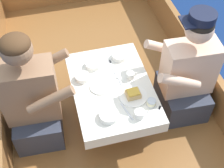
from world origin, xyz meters
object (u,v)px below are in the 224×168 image
Objects in this scene: person_starboard at (186,75)px; coffee_cup_starboard at (140,114)px; person_port at (33,100)px; sandwich at (133,94)px; tin_can at (151,103)px; coffee_cup_port at (131,75)px.

person_starboard reaches higher than coffee_cup_starboard.
person_port reaches higher than sandwich.
person_port is 0.79m from coffee_cup_starboard.
coffee_cup_starboard is 0.14m from tin_can.
person_starboard is 0.43m from tin_can.
person_port is 0.76m from coffee_cup_port.
person_starboard is at bearing 30.80° from coffee_cup_starboard.
coffee_cup_starboard and tin_can have the same top height.
person_starboard is 14.89× the size of tin_can.
coffee_cup_port is 0.86× the size of coffee_cup_starboard.
coffee_cup_starboard is at bearing -146.51° from tin_can.
person_starboard is at bearing -10.15° from coffee_cup_port.
person_port reaches higher than tin_can.
coffee_cup_starboard is at bearing -21.93° from person_port.
person_starboard is (1.20, -0.05, -0.01)m from person_port.
person_starboard is at bearing 29.96° from tin_can.
coffee_cup_port is (0.76, 0.03, 0.02)m from person_port.
person_starboard is 0.57m from coffee_cup_starboard.
coffee_cup_port is at bearing 83.22° from coffee_cup_starboard.
sandwich is at bearing -8.67° from person_port.
sandwich is at bearing 87.68° from coffee_cup_starboard.
person_starboard reaches higher than tin_can.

